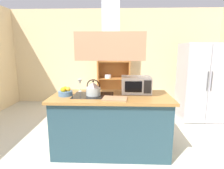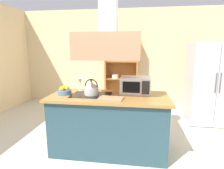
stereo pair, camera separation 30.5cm
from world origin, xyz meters
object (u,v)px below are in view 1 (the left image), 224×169
cutting_board (115,99)px  microwave (136,85)px  wine_glass_on_counter (80,82)px  kettle (93,89)px  dish_cabinet (114,75)px  refrigerator (201,82)px  fruit_bowl (65,92)px

cutting_board → microwave: 0.53m
wine_glass_on_counter → kettle: bearing=-43.9°
kettle → wine_glass_on_counter: 0.36m
dish_cabinet → microwave: 2.35m
kettle → cutting_board: bearing=-31.8°
kettle → cutting_board: 0.40m
refrigerator → wine_glass_on_counter: 2.78m
refrigerator → fruit_bowl: (-2.66, -1.49, 0.09)m
kettle → fruit_bowl: (-0.42, -0.04, -0.05)m
fruit_bowl → microwave: bearing=12.3°
refrigerator → dish_cabinet: size_ratio=0.90×
wine_glass_on_counter → fruit_bowl: 0.34m
dish_cabinet → wine_glass_on_counter: (-0.49, -2.25, 0.20)m
dish_cabinet → kettle: 2.51m
kettle → wine_glass_on_counter: kettle is taller
dish_cabinet → fruit_bowl: 2.62m
dish_cabinet → fruit_bowl: bearing=-104.5°
cutting_board → dish_cabinet: bearing=92.0°
kettle → cutting_board: size_ratio=0.71×
dish_cabinet → refrigerator: bearing=-27.5°
cutting_board → wine_glass_on_counter: size_ratio=1.65×
dish_cabinet → microwave: bearing=-79.6°
microwave → fruit_bowl: bearing=-167.7°
cutting_board → microwave: size_ratio=0.74×
refrigerator → cutting_board: refrigerator is taller
dish_cabinet → kettle: dish_cabinet is taller
refrigerator → kettle: (-2.24, -1.45, 0.14)m
microwave → wine_glass_on_counter: size_ratio=2.23×
refrigerator → kettle: size_ratio=7.08×
refrigerator → dish_cabinet: dish_cabinet is taller
dish_cabinet → kettle: size_ratio=7.90×
refrigerator → cutting_board: 2.53m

